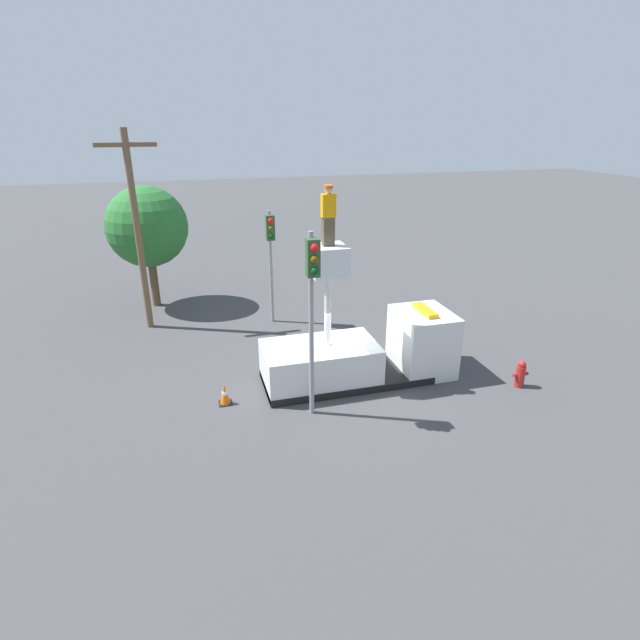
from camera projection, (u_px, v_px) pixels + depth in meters
ground_plane at (346, 380)px, 16.67m from camera, size 120.00×120.00×0.00m
bucket_truck at (361, 353)px, 16.45m from camera, size 6.35×2.16×4.62m
worker at (328, 216)px, 14.44m from camera, size 0.40×0.26×1.75m
traffic_light_pole at (312, 292)px, 13.26m from camera, size 0.34×0.57×5.43m
traffic_light_across at (271, 245)px, 20.07m from camera, size 0.34×0.57×4.73m
fire_hydrant at (520, 374)px, 16.11m from camera, size 0.54×0.30×0.92m
traffic_cone_rear at (225, 395)px, 15.18m from camera, size 0.39×0.39×0.66m
tree_left_bg at (147, 227)px, 21.94m from camera, size 3.55×3.55×5.45m
utility_pole at (137, 226)px, 19.33m from camera, size 2.20×0.26×7.81m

